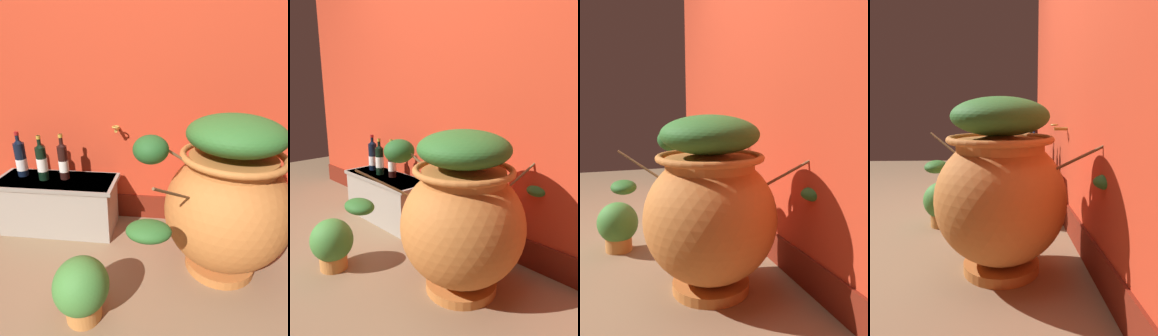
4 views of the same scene
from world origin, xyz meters
TOP-DOWN VIEW (x-y plane):
  - back_wall at (-0.00, 1.20)m, footprint 4.40×0.33m
  - terracotta_urn at (0.53, 0.59)m, footprint 0.89×1.14m
  - stone_ledge at (-0.62, 0.88)m, footprint 0.88×0.34m
  - wine_bottle_left at (-0.89, 0.93)m, footprint 0.08×0.08m
  - wine_bottle_middle at (-0.71, 0.88)m, footprint 0.07×0.07m
  - wine_bottle_right at (-0.56, 0.91)m, footprint 0.07×0.07m
  - potted_shrub at (-0.20, 0.14)m, footprint 0.27×0.28m

SIDE VIEW (x-z plane):
  - potted_shrub at x=-0.20m, z-range 0.01..0.35m
  - stone_ledge at x=-0.62m, z-range 0.01..0.43m
  - terracotta_urn at x=0.53m, z-range 0.00..0.96m
  - wine_bottle_left at x=-0.89m, z-range 0.38..0.72m
  - wine_bottle_right at x=-0.56m, z-range 0.38..0.72m
  - wine_bottle_middle at x=-0.71m, z-range 0.39..0.71m
  - back_wall at x=0.00m, z-range -0.01..2.59m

